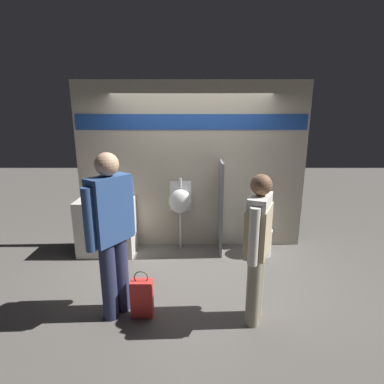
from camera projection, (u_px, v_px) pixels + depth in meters
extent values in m
plane|color=#5B5651|center=(192.00, 260.00, 4.64)|extent=(16.00, 16.00, 0.00)
cube|color=#B2A893|center=(192.00, 167.00, 4.87)|extent=(3.69, 0.06, 2.70)
cube|color=#1E479E|center=(192.00, 122.00, 4.65)|extent=(3.62, 0.01, 0.24)
cube|color=silver|center=(108.00, 226.00, 4.81)|extent=(0.88, 0.55, 0.90)
cylinder|color=silver|center=(109.00, 194.00, 4.73)|extent=(0.41, 0.41, 0.13)
cylinder|color=silver|center=(111.00, 184.00, 4.83)|extent=(0.03, 0.03, 0.14)
cube|color=#232328|center=(121.00, 201.00, 4.58)|extent=(0.07, 0.14, 0.01)
cube|color=slate|center=(221.00, 208.00, 4.75)|extent=(0.03, 0.50, 1.49)
cylinder|color=silver|center=(181.00, 230.00, 4.98)|extent=(0.04, 0.04, 0.64)
ellipsoid|color=silver|center=(181.00, 201.00, 4.85)|extent=(0.38, 0.24, 0.40)
cube|color=silver|center=(181.00, 196.00, 4.95)|extent=(0.36, 0.02, 0.50)
cylinder|color=silver|center=(181.00, 183.00, 4.85)|extent=(0.06, 0.06, 0.16)
cylinder|color=silver|center=(261.00, 242.00, 4.79)|extent=(0.35, 0.35, 0.41)
torus|color=silver|center=(262.00, 230.00, 4.73)|extent=(0.37, 0.37, 0.04)
cube|color=silver|center=(259.00, 217.00, 4.96)|extent=(0.36, 0.16, 0.28)
cylinder|color=silver|center=(260.00, 204.00, 4.88)|extent=(0.06, 0.06, 0.14)
cylinder|color=gray|center=(254.00, 291.00, 3.14)|extent=(0.15, 0.15, 0.79)
cylinder|color=gray|center=(257.00, 284.00, 3.28)|extent=(0.15, 0.15, 0.79)
cube|color=silver|center=(259.00, 225.00, 3.03)|extent=(0.33, 0.45, 0.63)
cube|color=#C6B289|center=(259.00, 230.00, 3.04)|extent=(0.36, 0.48, 0.50)
cylinder|color=silver|center=(254.00, 237.00, 2.82)|extent=(0.10, 0.10, 0.58)
cylinder|color=silver|center=(263.00, 221.00, 3.24)|extent=(0.10, 0.10, 0.58)
sphere|color=brown|center=(262.00, 185.00, 2.92)|extent=(0.22, 0.22, 0.22)
cylinder|color=#282D4C|center=(110.00, 281.00, 3.24)|extent=(0.17, 0.17, 0.89)
cylinder|color=#282D4C|center=(122.00, 274.00, 3.38)|extent=(0.17, 0.17, 0.89)
cube|color=#2D4C84|center=(111.00, 209.00, 3.11)|extent=(0.43, 0.50, 0.70)
cylinder|color=#2D4C84|center=(90.00, 220.00, 2.90)|extent=(0.11, 0.11, 0.65)
cylinder|color=#2D4C84|center=(130.00, 206.00, 3.33)|extent=(0.11, 0.11, 0.65)
sphere|color=tan|center=(107.00, 164.00, 2.98)|extent=(0.24, 0.24, 0.24)
cube|color=red|center=(143.00, 298.00, 3.32)|extent=(0.24, 0.13, 0.43)
torus|color=#4C4742|center=(142.00, 278.00, 3.26)|extent=(0.16, 0.01, 0.16)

